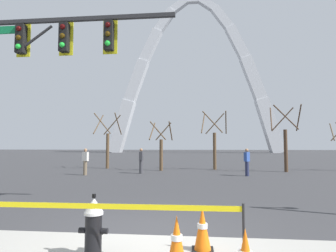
% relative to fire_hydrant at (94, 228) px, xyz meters
% --- Properties ---
extents(ground_plane, '(240.00, 240.00, 0.00)m').
position_rel_fire_hydrant_xyz_m(ground_plane, '(0.74, 1.39, -0.47)').
color(ground_plane, '#333335').
extents(fire_hydrant, '(0.46, 0.48, 0.99)m').
position_rel_fire_hydrant_xyz_m(fire_hydrant, '(0.00, 0.00, 0.00)').
color(fire_hydrant, black).
rests_on(fire_hydrant, ground).
extents(caution_tape_barrier, '(5.20, 0.09, 0.93)m').
position_rel_fire_hydrant_xyz_m(caution_tape_barrier, '(-0.31, -0.27, 0.18)').
color(caution_tape_barrier, '#232326').
rests_on(caution_tape_barrier, ground).
extents(traffic_cone_by_hydrant, '(0.36, 0.36, 0.73)m').
position_rel_fire_hydrant_xyz_m(traffic_cone_by_hydrant, '(1.70, 0.47, -0.11)').
color(traffic_cone_by_hydrant, black).
rests_on(traffic_cone_by_hydrant, ground).
extents(traffic_cone_curb_edge, '(0.36, 0.36, 0.73)m').
position_rel_fire_hydrant_xyz_m(traffic_cone_curb_edge, '(1.32, -0.18, -0.11)').
color(traffic_cone_curb_edge, black).
rests_on(traffic_cone_curb_edge, ground).
extents(traffic_signal_gantry, '(6.42, 0.44, 6.00)m').
position_rel_fire_hydrant_xyz_m(traffic_signal_gantry, '(-3.45, 3.73, 3.80)').
color(traffic_signal_gantry, '#232326').
rests_on(traffic_signal_gantry, ground).
extents(monument_arch, '(44.34, 3.12, 41.33)m').
position_rel_fire_hydrant_xyz_m(monument_arch, '(0.74, 69.18, 17.50)').
color(monument_arch, silver).
rests_on(monument_arch, ground).
extents(tree_far_left, '(1.96, 1.97, 4.25)m').
position_rel_fire_hydrant_xyz_m(tree_far_left, '(-5.32, 17.31, 1.42)').
color(tree_far_left, brown).
rests_on(tree_far_left, ground).
extents(tree_left_mid, '(1.61, 1.62, 3.46)m').
position_rel_fire_hydrant_xyz_m(tree_left_mid, '(-0.94, 15.84, 1.07)').
color(tree_left_mid, brown).
rests_on(tree_left_mid, ground).
extents(tree_center_left, '(1.97, 1.98, 4.27)m').
position_rel_fire_hydrant_xyz_m(tree_center_left, '(2.88, 17.09, 1.43)').
color(tree_center_left, brown).
rests_on(tree_center_left, ground).
extents(tree_center_right, '(2.05, 2.07, 4.47)m').
position_rel_fire_hydrant_xyz_m(tree_center_right, '(7.53, 15.66, 1.52)').
color(tree_center_right, '#473323').
rests_on(tree_center_right, ground).
extents(pedestrian_walking_left, '(0.22, 0.35, 1.59)m').
position_rel_fire_hydrant_xyz_m(pedestrian_walking_left, '(-1.93, 13.55, 0.35)').
color(pedestrian_walking_left, '#38383D').
rests_on(pedestrian_walking_left, ground).
extents(pedestrian_standing_center, '(0.37, 0.39, 1.59)m').
position_rel_fire_hydrant_xyz_m(pedestrian_standing_center, '(4.48, 12.70, 0.35)').
color(pedestrian_standing_center, '#232847').
rests_on(pedestrian_standing_center, ground).
extents(pedestrian_walking_right, '(0.38, 0.27, 1.59)m').
position_rel_fire_hydrant_xyz_m(pedestrian_walking_right, '(-5.06, 12.25, 0.35)').
color(pedestrian_walking_right, brown).
rests_on(pedestrian_walking_right, ground).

